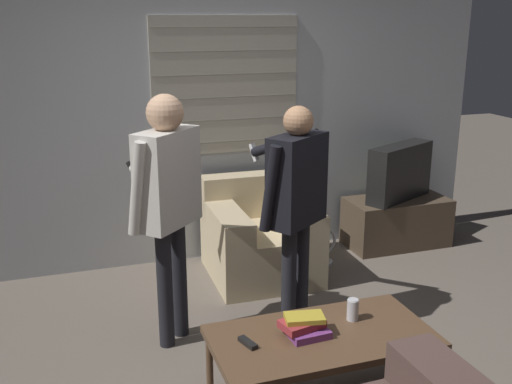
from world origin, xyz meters
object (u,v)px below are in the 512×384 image
object	(u,v)px
coffee_table	(322,341)
soda_can	(353,310)
tv	(400,172)
person_left_standing	(167,189)
person_right_standing	(295,194)
floor_fan	(322,247)
armchair_beige	(259,237)
spare_remote	(248,343)
book_stack	(305,326)

from	to	relation	value
coffee_table	soda_can	xyz separation A→B (m)	(0.23, 0.09, 0.10)
soda_can	tv	bearing A→B (deg)	52.57
person_left_standing	person_right_standing	bearing A→B (deg)	-53.62
floor_fan	armchair_beige	bearing A→B (deg)	-177.46
floor_fan	person_right_standing	bearing A→B (deg)	-124.05
soda_can	spare_remote	bearing A→B (deg)	-174.04
book_stack	floor_fan	world-z (taller)	book_stack
person_right_standing	book_stack	distance (m)	0.97
armchair_beige	book_stack	bearing A→B (deg)	80.11
tv	person_right_standing	world-z (taller)	person_right_standing
armchair_beige	person_left_standing	distance (m)	1.43
person_left_standing	spare_remote	size ratio (longest dim) A/B	12.08
coffee_table	spare_remote	distance (m)	0.42
tv	floor_fan	distance (m)	1.04
coffee_table	soda_can	world-z (taller)	soda_can
person_right_standing	soda_can	xyz separation A→B (m)	(0.06, -0.73, -0.48)
soda_can	spare_remote	distance (m)	0.65
tv	spare_remote	xyz separation A→B (m)	(-2.11, -1.99, -0.25)
book_stack	soda_can	size ratio (longest dim) A/B	2.06
floor_fan	tv	bearing A→B (deg)	12.33
coffee_table	book_stack	bearing A→B (deg)	163.14
person_left_standing	floor_fan	world-z (taller)	person_left_standing
coffee_table	tv	bearing A→B (deg)	49.87
person_right_standing	soda_can	distance (m)	0.88
armchair_beige	person_left_standing	xyz separation A→B (m)	(-0.90, -0.83, 0.73)
tv	armchair_beige	bearing A→B (deg)	-17.66
coffee_table	person_left_standing	world-z (taller)	person_left_standing
soda_can	floor_fan	xyz separation A→B (m)	(0.62, 1.74, -0.36)
book_stack	tv	bearing A→B (deg)	47.99
person_right_standing	floor_fan	world-z (taller)	person_right_standing
coffee_table	spare_remote	xyz separation A→B (m)	(-0.41, 0.03, 0.05)
tv	soda_can	world-z (taller)	tv
tv	floor_fan	xyz separation A→B (m)	(-0.85, -0.19, -0.56)
armchair_beige	tv	world-z (taller)	tv
book_stack	floor_fan	xyz separation A→B (m)	(0.94, 1.80, -0.35)
armchair_beige	book_stack	size ratio (longest dim) A/B	3.47
spare_remote	floor_fan	xyz separation A→B (m)	(1.26, 1.80, -0.31)
person_right_standing	spare_remote	size ratio (longest dim) A/B	11.43
book_stack	spare_remote	bearing A→B (deg)	179.97
tv	spare_remote	size ratio (longest dim) A/B	5.68
floor_fan	coffee_table	bearing A→B (deg)	-114.93
armchair_beige	person_right_standing	xyz separation A→B (m)	(-0.09, -0.98, 0.66)
person_left_standing	person_right_standing	xyz separation A→B (m)	(0.81, -0.14, -0.07)
armchair_beige	coffee_table	world-z (taller)	armchair_beige
armchair_beige	soda_can	world-z (taller)	armchair_beige
tv	coffee_table	bearing A→B (deg)	23.82
person_right_standing	armchair_beige	bearing A→B (deg)	49.89
floor_fan	book_stack	bearing A→B (deg)	-117.59
book_stack	person_right_standing	bearing A→B (deg)	71.72
coffee_table	person_left_standing	size ratio (longest dim) A/B	0.73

